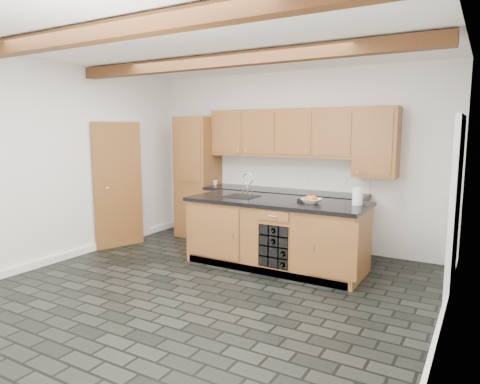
# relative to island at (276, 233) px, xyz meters

# --- Properties ---
(ground) EXTENTS (5.00, 5.00, 0.00)m
(ground) POSITION_rel_island_xyz_m (-0.31, -1.28, -0.46)
(ground) COLOR black
(ground) RESTS_ON ground
(room_shell) EXTENTS (5.01, 5.00, 5.00)m
(room_shell) POSITION_rel_island_xyz_m (-0.39, -0.75, 1.06)
(room_shell) COLOR white
(room_shell) RESTS_ON ground
(back_cabinetry) EXTENTS (3.65, 0.62, 2.20)m
(back_cabinetry) POSITION_rel_island_xyz_m (-0.68, 0.95, 0.51)
(back_cabinetry) COLOR #975D30
(back_cabinetry) RESTS_ON ground
(island) EXTENTS (2.48, 0.96, 0.93)m
(island) POSITION_rel_island_xyz_m (0.00, 0.00, 0.00)
(island) COLOR #975D30
(island) RESTS_ON ground
(faucet) EXTENTS (0.45, 0.40, 0.34)m
(faucet) POSITION_rel_island_xyz_m (-0.56, 0.05, 0.50)
(faucet) COLOR black
(faucet) RESTS_ON island
(kitchen_scale) EXTENTS (0.17, 0.11, 0.05)m
(kitchen_scale) POSITION_rel_island_xyz_m (0.39, 0.04, 0.49)
(kitchen_scale) COLOR black
(kitchen_scale) RESTS_ON island
(fruit_bowl) EXTENTS (0.27, 0.27, 0.06)m
(fruit_bowl) POSITION_rel_island_xyz_m (0.51, -0.03, 0.50)
(fruit_bowl) COLOR silver
(fruit_bowl) RESTS_ON island
(fruit_cluster) EXTENTS (0.16, 0.17, 0.07)m
(fruit_cluster) POSITION_rel_island_xyz_m (0.51, -0.03, 0.53)
(fruit_cluster) COLOR red
(fruit_cluster) RESTS_ON fruit_bowl
(paper_towel) EXTENTS (0.13, 0.13, 0.22)m
(paper_towel) POSITION_rel_island_xyz_m (1.06, 0.15, 0.57)
(paper_towel) COLOR white
(paper_towel) RESTS_ON island
(mug) EXTENTS (0.10, 0.10, 0.08)m
(mug) POSITION_rel_island_xyz_m (-1.61, 0.93, 0.51)
(mug) COLOR white
(mug) RESTS_ON back_cabinetry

